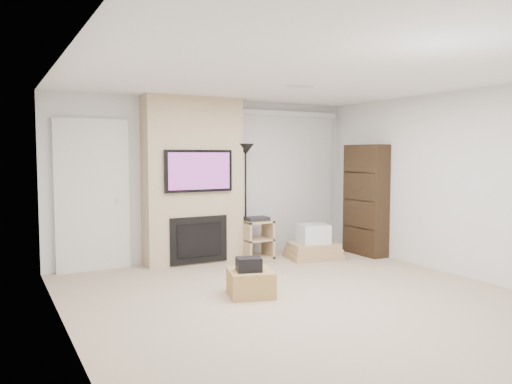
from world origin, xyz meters
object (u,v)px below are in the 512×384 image
box_stack (313,245)px  bookshelf (366,200)px  ottoman (251,283)px  floor_lamp (246,168)px  av_stand (257,237)px

box_stack → bookshelf: bookshelf is taller
ottoman → floor_lamp: size_ratio=0.28×
ottoman → floor_lamp: floor_lamp is taller
floor_lamp → bookshelf: size_ratio=1.00×
box_stack → bookshelf: (0.93, -0.14, 0.69)m
av_stand → bookshelf: 1.89m
ottoman → floor_lamp: 2.45m
floor_lamp → av_stand: size_ratio=2.74×
floor_lamp → av_stand: 1.09m
ottoman → box_stack: 2.31m
box_stack → bookshelf: size_ratio=0.51×
floor_lamp → ottoman: bearing=-115.8°
floor_lamp → av_stand: floor_lamp is taller
ottoman → av_stand: 2.11m
floor_lamp → box_stack: 1.62m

